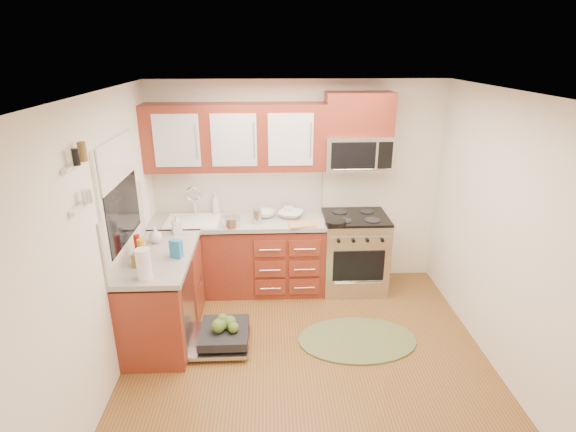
{
  "coord_description": "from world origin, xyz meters",
  "views": [
    {
      "loc": [
        -0.34,
        -3.53,
        2.84
      ],
      "look_at": [
        -0.15,
        0.85,
        1.18
      ],
      "focal_mm": 28.0,
      "sensor_mm": 36.0,
      "label": 1
    }
  ],
  "objects_px": {
    "cutting_board": "(302,224)",
    "microwave": "(357,152)",
    "upper_cabinets": "(235,137)",
    "bowl_a": "(291,214)",
    "sink": "(193,231)",
    "skillet": "(335,222)",
    "dishwasher": "(221,337)",
    "paper_towel_roll": "(144,264)",
    "rug": "(357,340)",
    "range": "(354,252)",
    "bowl_b": "(265,214)",
    "stock_pot": "(232,222)",
    "cup": "(288,208)"
  },
  "relations": [
    {
      "from": "rug",
      "to": "microwave",
      "type": "bearing_deg",
      "value": 83.45
    },
    {
      "from": "microwave",
      "to": "bowl_b",
      "type": "xyz_separation_m",
      "value": [
        -1.08,
        -0.03,
        -0.74
      ]
    },
    {
      "from": "dishwasher",
      "to": "bowl_a",
      "type": "distance_m",
      "value": 1.66
    },
    {
      "from": "sink",
      "to": "cup",
      "type": "bearing_deg",
      "value": 11.46
    },
    {
      "from": "bowl_b",
      "to": "cup",
      "type": "height_order",
      "value": "cup"
    },
    {
      "from": "skillet",
      "to": "bowl_b",
      "type": "distance_m",
      "value": 0.87
    },
    {
      "from": "microwave",
      "to": "bowl_a",
      "type": "relative_size",
      "value": 2.61
    },
    {
      "from": "upper_cabinets",
      "to": "skillet",
      "type": "xyz_separation_m",
      "value": [
        1.12,
        -0.4,
        -0.9
      ]
    },
    {
      "from": "sink",
      "to": "bowl_a",
      "type": "height_order",
      "value": "bowl_a"
    },
    {
      "from": "dishwasher",
      "to": "bowl_b",
      "type": "relative_size",
      "value": 2.88
    },
    {
      "from": "sink",
      "to": "skillet",
      "type": "relative_size",
      "value": 2.6
    },
    {
      "from": "stock_pot",
      "to": "skillet",
      "type": "bearing_deg",
      "value": -1.95
    },
    {
      "from": "sink",
      "to": "cutting_board",
      "type": "bearing_deg",
      "value": -8.93
    },
    {
      "from": "microwave",
      "to": "cutting_board",
      "type": "bearing_deg",
      "value": -153.32
    },
    {
      "from": "stock_pot",
      "to": "bowl_b",
      "type": "bearing_deg",
      "value": 38.26
    },
    {
      "from": "stock_pot",
      "to": "cutting_board",
      "type": "height_order",
      "value": "stock_pot"
    },
    {
      "from": "stock_pot",
      "to": "cutting_board",
      "type": "xyz_separation_m",
      "value": [
        0.8,
        0.0,
        -0.05
      ]
    },
    {
      "from": "upper_cabinets",
      "to": "bowl_b",
      "type": "height_order",
      "value": "upper_cabinets"
    },
    {
      "from": "upper_cabinets",
      "to": "bowl_a",
      "type": "relative_size",
      "value": 7.03
    },
    {
      "from": "paper_towel_roll",
      "to": "cup",
      "type": "bearing_deg",
      "value": 50.52
    },
    {
      "from": "paper_towel_roll",
      "to": "cup",
      "type": "distance_m",
      "value": 2.1
    },
    {
      "from": "microwave",
      "to": "paper_towel_roll",
      "type": "bearing_deg",
      "value": -144.5
    },
    {
      "from": "upper_cabinets",
      "to": "range",
      "type": "relative_size",
      "value": 2.16
    },
    {
      "from": "dishwasher",
      "to": "bowl_b",
      "type": "xyz_separation_m",
      "value": [
        0.46,
        1.22,
        0.86
      ]
    },
    {
      "from": "bowl_b",
      "to": "cup",
      "type": "bearing_deg",
      "value": 24.95
    },
    {
      "from": "microwave",
      "to": "cup",
      "type": "relative_size",
      "value": 5.48
    },
    {
      "from": "dishwasher",
      "to": "paper_towel_roll",
      "type": "distance_m",
      "value": 1.16
    },
    {
      "from": "cutting_board",
      "to": "cup",
      "type": "distance_m",
      "value": 0.45
    },
    {
      "from": "paper_towel_roll",
      "to": "bowl_b",
      "type": "xyz_separation_m",
      "value": [
        1.05,
        1.49,
        -0.1
      ]
    },
    {
      "from": "range",
      "to": "bowl_a",
      "type": "relative_size",
      "value": 3.26
    },
    {
      "from": "bowl_b",
      "to": "cup",
      "type": "xyz_separation_m",
      "value": [
        0.28,
        0.13,
        0.02
      ]
    },
    {
      "from": "microwave",
      "to": "dishwasher",
      "type": "bearing_deg",
      "value": -140.93
    },
    {
      "from": "range",
      "to": "dishwasher",
      "type": "bearing_deg",
      "value": -143.73
    },
    {
      "from": "rug",
      "to": "bowl_a",
      "type": "relative_size",
      "value": 4.18
    },
    {
      "from": "skillet",
      "to": "bowl_a",
      "type": "relative_size",
      "value": 0.82
    },
    {
      "from": "sink",
      "to": "cutting_board",
      "type": "distance_m",
      "value": 1.3
    },
    {
      "from": "stock_pot",
      "to": "cup",
      "type": "xyz_separation_m",
      "value": [
        0.66,
        0.43,
        -0.0
      ]
    },
    {
      "from": "microwave",
      "to": "cup",
      "type": "distance_m",
      "value": 1.08
    },
    {
      "from": "paper_towel_roll",
      "to": "cutting_board",
      "type": "bearing_deg",
      "value": 38.91
    },
    {
      "from": "upper_cabinets",
      "to": "dishwasher",
      "type": "height_order",
      "value": "upper_cabinets"
    },
    {
      "from": "rug",
      "to": "skillet",
      "type": "bearing_deg",
      "value": 99.01
    },
    {
      "from": "dishwasher",
      "to": "upper_cabinets",
      "type": "bearing_deg",
      "value": 83.96
    },
    {
      "from": "paper_towel_roll",
      "to": "skillet",
      "type": "bearing_deg",
      "value": 31.85
    },
    {
      "from": "rug",
      "to": "bowl_b",
      "type": "distance_m",
      "value": 1.8
    },
    {
      "from": "sink",
      "to": "rug",
      "type": "xyz_separation_m",
      "value": [
        1.79,
        -1.11,
        -0.79
      ]
    },
    {
      "from": "rug",
      "to": "bowl_a",
      "type": "bearing_deg",
      "value": 118.0
    },
    {
      "from": "dishwasher",
      "to": "stock_pot",
      "type": "bearing_deg",
      "value": 84.86
    },
    {
      "from": "rug",
      "to": "range",
      "type": "bearing_deg",
      "value": 82.76
    },
    {
      "from": "cutting_board",
      "to": "microwave",
      "type": "bearing_deg",
      "value": 26.68
    },
    {
      "from": "dishwasher",
      "to": "cup",
      "type": "relative_size",
      "value": 5.04
    }
  ]
}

